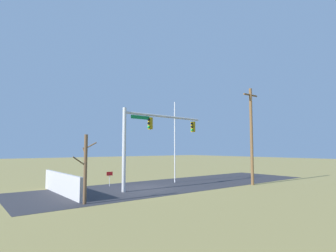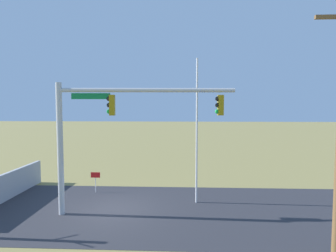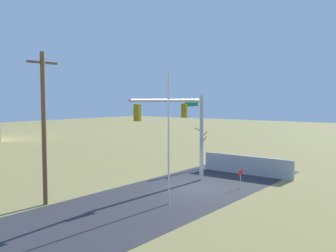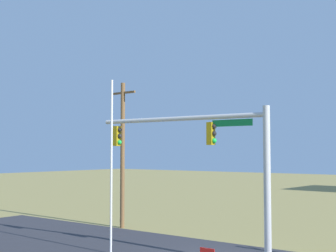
{
  "view_description": "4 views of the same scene",
  "coord_description": "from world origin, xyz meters",
  "px_view_note": "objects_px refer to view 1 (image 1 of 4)",
  "views": [
    {
      "loc": [
        12.27,
        18.71,
        3.2
      ],
      "look_at": [
        -2.52,
        -0.11,
        5.18
      ],
      "focal_mm": 29.06,
      "sensor_mm": 36.0,
      "label": 1
    },
    {
      "loc": [
        -3.36,
        13.73,
        5.18
      ],
      "look_at": [
        -2.76,
        0.66,
        4.25
      ],
      "focal_mm": 30.26,
      "sensor_mm": 36.0,
      "label": 2
    },
    {
      "loc": [
        -20.77,
        -14.0,
        5.96
      ],
      "look_at": [
        -2.02,
        0.54,
        4.28
      ],
      "focal_mm": 39.86,
      "sensor_mm": 36.0,
      "label": 3
    },
    {
      "loc": [
        10.06,
        -15.89,
        4.39
      ],
      "look_at": [
        -2.79,
        1.11,
        5.66
      ],
      "focal_mm": 48.97,
      "sensor_mm": 36.0,
      "label": 4
    }
  ],
  "objects_px": {
    "utility_pole": "(251,134)",
    "open_sign": "(110,175)",
    "signal_mast": "(149,133)",
    "bare_tree": "(85,168)",
    "flagpole": "(175,142)"
  },
  "relations": [
    {
      "from": "bare_tree",
      "to": "flagpole",
      "type": "bearing_deg",
      "value": -156.94
    },
    {
      "from": "flagpole",
      "to": "bare_tree",
      "type": "xyz_separation_m",
      "value": [
        10.42,
        4.43,
        -1.76
      ]
    },
    {
      "from": "flagpole",
      "to": "utility_pole",
      "type": "bearing_deg",
      "value": 128.76
    },
    {
      "from": "utility_pole",
      "to": "signal_mast",
      "type": "bearing_deg",
      "value": -23.19
    },
    {
      "from": "signal_mast",
      "to": "open_sign",
      "type": "height_order",
      "value": "signal_mast"
    },
    {
      "from": "bare_tree",
      "to": "signal_mast",
      "type": "bearing_deg",
      "value": -157.17
    },
    {
      "from": "flagpole",
      "to": "bare_tree",
      "type": "height_order",
      "value": "flagpole"
    },
    {
      "from": "utility_pole",
      "to": "open_sign",
      "type": "bearing_deg",
      "value": -34.06
    },
    {
      "from": "utility_pole",
      "to": "bare_tree",
      "type": "xyz_separation_m",
      "value": [
        14.8,
        -1.03,
        -2.41
      ]
    },
    {
      "from": "utility_pole",
      "to": "open_sign",
      "type": "distance_m",
      "value": 12.97
    },
    {
      "from": "bare_tree",
      "to": "open_sign",
      "type": "height_order",
      "value": "bare_tree"
    },
    {
      "from": "signal_mast",
      "to": "bare_tree",
      "type": "relative_size",
      "value": 2.08
    },
    {
      "from": "utility_pole",
      "to": "bare_tree",
      "type": "distance_m",
      "value": 15.03
    },
    {
      "from": "signal_mast",
      "to": "utility_pole",
      "type": "bearing_deg",
      "value": 156.81
    },
    {
      "from": "bare_tree",
      "to": "open_sign",
      "type": "relative_size",
      "value": 3.29
    }
  ]
}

